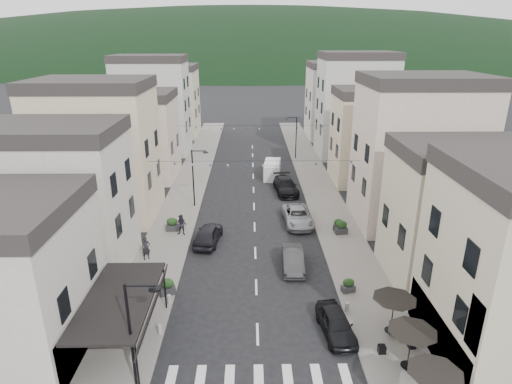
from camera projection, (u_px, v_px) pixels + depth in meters
sidewalk_left at (189, 187)px, 49.46m from camera, size 4.00×76.00×0.12m
sidewalk_right at (318, 186)px, 49.67m from camera, size 4.00×76.00×0.12m
hill_backdrop at (250, 60)px, 301.12m from camera, size 640.00×360.00×70.00m
boutique_awning at (124, 300)px, 23.07m from camera, size 3.77×7.50×3.28m
buildings_row_left at (135, 125)px, 52.67m from camera, size 10.20×54.16×14.00m
buildings_row_right at (372, 125)px, 51.92m from camera, size 10.20×54.16×14.50m
cafe_terrace at (412, 336)px, 21.47m from camera, size 2.50×8.10×2.53m
streetlamp_left_near at (135, 326)px, 20.07m from camera, size 1.70×0.56×6.00m
streetlamp_left_far at (196, 172)px, 42.59m from camera, size 1.70×0.56×6.00m
streetlamp_right_far at (294, 133)px, 59.65m from camera, size 1.70×0.56×6.00m
bollards at (258, 334)px, 24.57m from camera, size 11.66×10.26×0.60m
bunting_near at (254, 165)px, 38.25m from camera, size 19.00×0.28×0.62m
bunting_far at (253, 128)px, 53.26m from camera, size 19.00×0.28×0.62m
parked_car_a at (336, 323)px, 25.00m from camera, size 2.16×4.31×1.41m
parked_car_b at (293, 259)px, 32.11m from camera, size 1.63×4.41×1.44m
parked_car_c at (298, 216)px, 39.70m from camera, size 2.78×5.52×1.50m
parked_car_d at (286, 186)px, 47.54m from camera, size 2.84×5.75×1.61m
parked_car_e at (208, 234)px, 35.99m from camera, size 2.48×4.87×1.59m
delivery_van at (272, 169)px, 52.60m from camera, size 2.32×4.77×2.20m
pedestrian_a at (146, 248)px, 33.06m from camera, size 0.82×0.76×1.88m
pedestrian_b at (182, 225)px, 37.15m from camera, size 1.03×0.87×1.86m
planter_la at (167, 287)px, 28.68m from camera, size 1.18×0.88×1.18m
planter_lb at (172, 224)px, 38.03m from camera, size 1.11×0.62×1.24m
planter_ra at (348, 285)px, 28.96m from camera, size 0.99×0.70×1.01m
planter_rb at (341, 227)px, 37.48m from camera, size 1.17×0.75×1.22m
planter_rc at (338, 225)px, 38.23m from camera, size 1.01×0.67×1.04m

